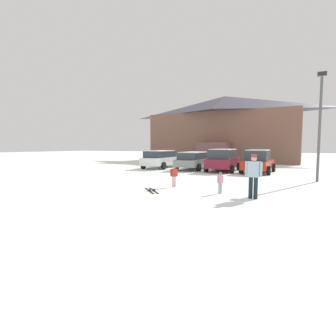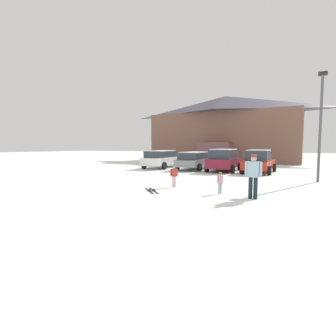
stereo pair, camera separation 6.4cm
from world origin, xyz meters
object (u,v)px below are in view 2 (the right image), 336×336
object	(u,v)px
parked_maroon_van	(224,159)
skier_adult_in_blue_parka	(253,174)
parked_white_suv	(161,158)
lamp_post	(321,121)
pair_of_skis	(151,190)
parked_grey_wagon	(194,160)
skier_child_in_pink_snowsuit	(220,182)
parked_red_sedan	(259,161)
skier_child_in_red_jacket	(174,175)
ski_lodge	(225,129)

from	to	relation	value
parked_maroon_van	skier_adult_in_blue_parka	world-z (taller)	parked_maroon_van
parked_white_suv	lamp_post	xyz separation A→B (m)	(12.20, -4.03, 2.46)
pair_of_skis	parked_grey_wagon	bearing A→B (deg)	102.50
skier_child_in_pink_snowsuit	parked_grey_wagon	bearing A→B (deg)	117.61
parked_red_sedan	skier_child_in_red_jacket	bearing A→B (deg)	-105.67
ski_lodge	skier_adult_in_blue_parka	bearing A→B (deg)	-71.94
parked_maroon_van	ski_lodge	bearing A→B (deg)	105.40
parked_maroon_van	skier_child_in_pink_snowsuit	distance (m)	10.12
skier_child_in_pink_snowsuit	lamp_post	distance (m)	7.65
parked_red_sedan	skier_child_in_red_jacket	size ratio (longest dim) A/B	4.36
skier_adult_in_blue_parka	pair_of_skis	xyz separation A→B (m)	(-4.27, -0.27, -0.92)
skier_adult_in_blue_parka	lamp_post	world-z (taller)	lamp_post
parked_grey_wagon	skier_adult_in_blue_parka	distance (m)	12.48
parked_white_suv	parked_red_sedan	xyz separation A→B (m)	(8.50, -0.39, -0.01)
parked_white_suv	lamp_post	size ratio (longest dim) A/B	0.81
skier_adult_in_blue_parka	skier_child_in_red_jacket	distance (m)	4.08
parked_maroon_van	lamp_post	world-z (taller)	lamp_post
parked_white_suv	skier_child_in_pink_snowsuit	xyz separation A→B (m)	(8.46, -10.08, -0.36)
parked_grey_wagon	parked_red_sedan	bearing A→B (deg)	-3.98
skier_child_in_red_jacket	parked_maroon_van	bearing A→B (deg)	90.85
ski_lodge	skier_child_in_red_jacket	xyz separation A→B (m)	(3.81, -22.42, -3.65)
parked_grey_wagon	parked_red_sedan	xyz separation A→B (m)	(5.30, -0.37, 0.03)
parked_white_suv	parked_maroon_van	world-z (taller)	parked_maroon_van
pair_of_skis	lamp_post	bearing A→B (deg)	45.91
parked_maroon_van	skier_adult_in_blue_parka	distance (m)	11.01
pair_of_skis	lamp_post	distance (m)	10.04
parked_red_sedan	pair_of_skis	size ratio (longest dim) A/B	3.35
ski_lodge	parked_red_sedan	world-z (taller)	ski_lodge
parked_white_suv	skier_child_in_pink_snowsuit	size ratio (longest dim) A/B	5.39
ski_lodge	skier_child_in_red_jacket	world-z (taller)	ski_lodge
skier_child_in_red_jacket	lamp_post	size ratio (longest dim) A/B	0.18
ski_lodge	parked_grey_wagon	xyz separation A→B (m)	(1.04, -13.07, -3.42)
parked_red_sedan	lamp_post	size ratio (longest dim) A/B	0.77
parked_grey_wagon	skier_child_in_pink_snowsuit	distance (m)	11.36
skier_adult_in_blue_parka	parked_maroon_van	bearing A→B (deg)	111.39
skier_child_in_pink_snowsuit	pair_of_skis	world-z (taller)	skier_child_in_pink_snowsuit
parked_maroon_van	parked_red_sedan	bearing A→B (deg)	-1.66
parked_white_suv	parked_grey_wagon	size ratio (longest dim) A/B	1.02
skier_child_in_red_jacket	skier_child_in_pink_snowsuit	bearing A→B (deg)	-15.91
parked_maroon_van	skier_adult_in_blue_parka	bearing A→B (deg)	-68.61
parked_white_suv	parked_maroon_van	size ratio (longest dim) A/B	1.07
parked_maroon_van	lamp_post	distance (m)	7.73
skier_child_in_pink_snowsuit	parked_white_suv	bearing A→B (deg)	130.00
parked_white_suv	lamp_post	world-z (taller)	lamp_post
parked_red_sedan	lamp_post	bearing A→B (deg)	-44.53
parked_red_sedan	parked_grey_wagon	bearing A→B (deg)	176.02
ski_lodge	skier_child_in_pink_snowsuit	size ratio (longest dim) A/B	20.95
parked_white_suv	skier_child_in_pink_snowsuit	bearing A→B (deg)	-50.00
skier_child_in_pink_snowsuit	pair_of_skis	distance (m)	3.00
ski_lodge	skier_adult_in_blue_parka	size ratio (longest dim) A/B	11.21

